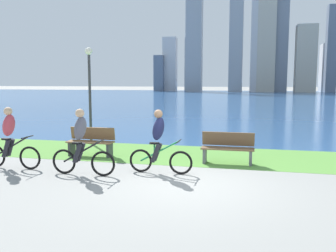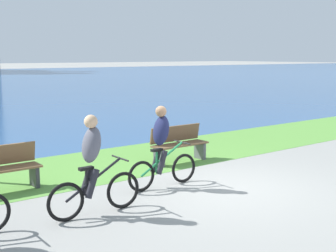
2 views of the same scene
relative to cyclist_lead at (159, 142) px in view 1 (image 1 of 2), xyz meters
The scene contains 10 objects.
ground_plane 1.51m from the cyclist_lead, 42.81° to the right, with size 300.00×300.00×0.00m, color gray.
grass_strip_bayside 2.74m from the cyclist_lead, 69.21° to the left, with size 120.00×3.17×0.01m, color #59933D.
bay_water_surface 44.27m from the cyclist_lead, 88.80° to the left, with size 300.00×80.46×0.00m, color #2D568C.
cyclist_lead is the anchor object (origin of this frame).
cyclist_trailing 1.96m from the cyclist_lead, 161.80° to the right, with size 1.71×0.52×1.68m.
cyclist_distant_rear 4.07m from the cyclist_lead, behind, with size 1.71×0.52×1.67m.
bench_near_path 2.27m from the cyclist_lead, 42.46° to the left, with size 1.50×0.47×0.90m.
bench_far_along_path 3.16m from the cyclist_lead, 148.09° to the left, with size 1.50×0.47×0.90m.
lamppost_tall 5.35m from the cyclist_lead, 134.66° to the left, with size 0.28×0.28×3.60m.
city_skyline_far_shore 75.67m from the cyclist_lead, 88.25° to the left, with size 40.43×11.32×27.06m.
Camera 1 is at (1.33, -7.88, 2.36)m, focal length 38.25 mm.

